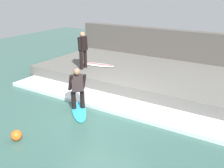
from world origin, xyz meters
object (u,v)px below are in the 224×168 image
object	(u,v)px
surfboard_riding	(78,109)
surfboard_waiting_near	(97,65)
surfer_riding	(77,87)
marker_buoy	(16,135)
surfer_waiting_near	(83,48)

from	to	relation	value
surfboard_riding	surfboard_waiting_near	bearing A→B (deg)	24.38
surfer_riding	marker_buoy	world-z (taller)	surfer_riding
surfboard_waiting_near	surfer_waiting_near	bearing A→B (deg)	161.27
surfboard_riding	surfboard_waiting_near	world-z (taller)	surfboard_waiting_near
marker_buoy	surfer_riding	bearing A→B (deg)	-4.95
surfboard_riding	surfer_riding	xyz separation A→B (m)	(-0.00, 0.00, 0.78)
marker_buoy	surfboard_waiting_near	bearing A→B (deg)	12.56
surfboard_riding	marker_buoy	size ratio (longest dim) A/B	5.97
surfboard_riding	surfer_riding	size ratio (longest dim) A/B	1.28
surfer_riding	marker_buoy	bearing A→B (deg)	175.05
surfboard_riding	marker_buoy	world-z (taller)	marker_buoy
surfer_riding	marker_buoy	distance (m)	2.44
surfer_riding	surfboard_waiting_near	bearing A→B (deg)	24.38
surfboard_waiting_near	marker_buoy	world-z (taller)	surfboard_waiting_near
surfboard_waiting_near	marker_buoy	distance (m)	5.62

